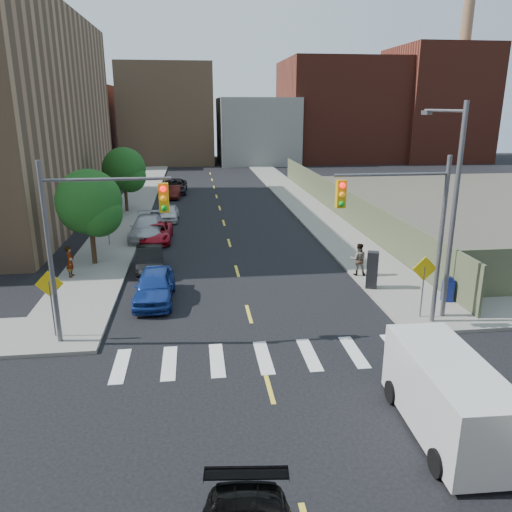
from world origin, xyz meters
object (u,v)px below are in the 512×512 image
object	(u,v)px
parked_car_blue	(154,286)
parked_car_maroon	(174,192)
cargo_van	(445,392)
pedestrian_west	(70,262)
mailbox	(448,289)
parked_car_white	(169,213)
pedestrian_east	(359,259)
parked_car_silver	(147,228)
parked_car_black	(150,260)
payphone	(372,270)
parked_car_grey	(175,186)
parked_car_red	(156,233)

from	to	relation	value
parked_car_blue	parked_car_maroon	distance (m)	27.53
cargo_van	pedestrian_west	world-z (taller)	cargo_van
mailbox	parked_car_white	bearing A→B (deg)	136.77
cargo_van	pedestrian_east	size ratio (longest dim) A/B	2.87
parked_car_silver	parked_car_black	bearing A→B (deg)	-82.91
parked_car_black	parked_car_white	bearing A→B (deg)	83.83
parked_car_silver	payphone	distance (m)	16.55
parked_car_white	pedestrian_east	world-z (taller)	pedestrian_east
parked_car_blue	pedestrian_west	world-z (taller)	pedestrian_west
parked_car_white	cargo_van	xyz separation A→B (m)	(8.77, -28.14, 0.56)
parked_car_maroon	payphone	distance (m)	29.39
parked_car_silver	parked_car_grey	distance (m)	18.92
parked_car_black	parked_car_red	distance (m)	6.37
parked_car_red	pedestrian_east	xyz separation A→B (m)	(11.15, -8.82, 0.40)
parked_car_black	parked_car_grey	xyz separation A→B (m)	(0.56, 26.00, 0.06)
parked_car_red	parked_car_maroon	bearing A→B (deg)	89.05
pedestrian_east	parked_car_white	bearing A→B (deg)	-41.27
parked_car_silver	pedestrian_west	world-z (taller)	pedestrian_west
parked_car_blue	parked_car_maroon	world-z (taller)	parked_car_blue
parked_car_blue	pedestrian_east	xyz separation A→B (m)	(10.50, 2.08, 0.27)
parked_car_maroon	cargo_van	xyz separation A→B (m)	(8.70, -38.37, 0.57)
parked_car_grey	pedestrian_west	world-z (taller)	pedestrian_west
parked_car_red	parked_car_grey	distance (m)	19.65
parked_car_maroon	pedestrian_west	distance (m)	24.29
parked_car_black	mailbox	distance (m)	15.43
parked_car_white	parked_car_black	bearing A→B (deg)	-90.64
payphone	parked_car_blue	bearing A→B (deg)	-159.16
parked_car_blue	payphone	size ratio (longest dim) A/B	2.37
payphone	parked_car_silver	bearing A→B (deg)	155.94
parked_car_blue	parked_car_red	bearing A→B (deg)	94.76
parked_car_silver	cargo_van	xyz separation A→B (m)	(10.00, -22.52, 0.40)
parked_car_maroon	parked_car_black	bearing A→B (deg)	-86.21
mailbox	parked_car_red	bearing A→B (deg)	149.25
mailbox	pedestrian_east	world-z (taller)	pedestrian_east
parked_car_red	mailbox	bearing A→B (deg)	-41.34
parked_car_red	pedestrian_east	size ratio (longest dim) A/B	2.55
pedestrian_west	pedestrian_east	xyz separation A→B (m)	(15.09, -1.60, 0.04)
cargo_van	pedestrian_east	distance (m)	13.05
parked_car_red	parked_car_white	xyz separation A→B (m)	(0.58, 6.39, 0.01)
payphone	parked_car_red	bearing A→B (deg)	156.29
parked_car_silver	parked_car_grey	xyz separation A→B (m)	(1.30, 18.87, -0.05)
mailbox	parked_car_black	bearing A→B (deg)	166.68
cargo_van	parked_car_grey	bearing A→B (deg)	103.67
parked_car_black	mailbox	xyz separation A→B (m)	(13.96, -6.57, 0.06)
parked_car_white	parked_car_grey	world-z (taller)	parked_car_grey
cargo_van	parked_car_blue	bearing A→B (deg)	130.55
parked_car_blue	pedestrian_west	distance (m)	5.89
pedestrian_west	pedestrian_east	distance (m)	15.18
parked_car_silver	parked_car_grey	bearing A→B (deg)	87.24
parked_car_maroon	mailbox	bearing A→B (deg)	-60.43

